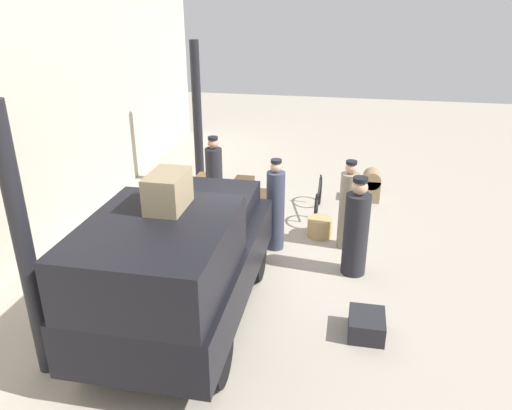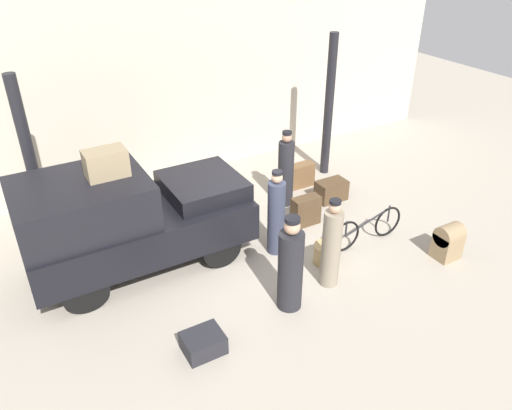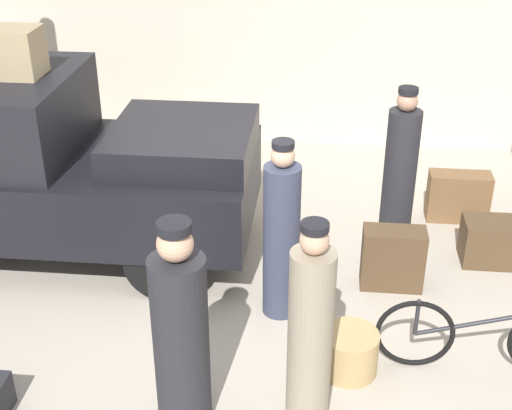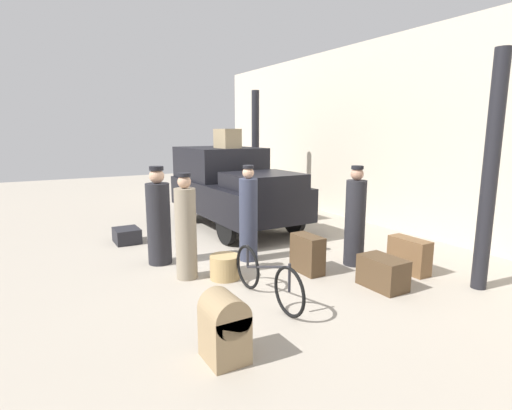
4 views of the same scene
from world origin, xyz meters
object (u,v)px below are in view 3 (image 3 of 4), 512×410
trunk_large_brown (496,242)px  suitcase_small_leather (458,197)px  porter_standing_middle (281,237)px  conductor_in_dark_uniform (181,336)px  bicycle (481,337)px  wicker_basket (349,352)px  truck (42,159)px  porter_with_bicycle (310,331)px  suitcase_tan_flat (393,258)px  porter_lifting_near_truck (400,172)px  trunk_on_truck_roof (5,52)px

trunk_large_brown → suitcase_small_leather: suitcase_small_leather is taller
porter_standing_middle → conductor_in_dark_uniform: size_ratio=1.00×
bicycle → wicker_basket: 1.09m
truck → suitcase_small_leather: truck is taller
porter_with_bicycle → trunk_large_brown: bearing=52.0°
porter_standing_middle → trunk_large_brown: bearing=26.7°
truck → suitcase_small_leather: size_ratio=5.71×
truck → conductor_in_dark_uniform: size_ratio=2.30×
bicycle → porter_with_bicycle: (-1.40, -0.63, 0.44)m
porter_standing_middle → suitcase_tan_flat: 1.28m
conductor_in_dark_uniform → suitcase_small_leather: bearing=53.5°
suitcase_tan_flat → bicycle: bearing=-61.8°
suitcase_small_leather → bicycle: bearing=-94.5°
porter_lifting_near_truck → trunk_large_brown: bearing=-20.6°
conductor_in_dark_uniform → trunk_on_truck_roof: (-2.11, 2.40, 1.36)m
porter_with_bicycle → porter_lifting_near_truck: porter_lifting_near_truck is taller
bicycle → porter_lifting_near_truck: bearing=104.3°
conductor_in_dark_uniform → trunk_on_truck_roof: 3.47m
wicker_basket → trunk_large_brown: trunk_large_brown is taller
bicycle → trunk_large_brown: (0.47, 1.76, -0.10)m
porter_with_bicycle → truck: bearing=141.7°
porter_lifting_near_truck → trunk_large_brown: (1.01, -0.38, -0.57)m
porter_standing_middle → suitcase_small_leather: porter_standing_middle is taller
porter_lifting_near_truck → trunk_on_truck_roof: trunk_on_truck_roof is taller
conductor_in_dark_uniform → suitcase_tan_flat: 2.65m
porter_standing_middle → trunk_large_brown: porter_standing_middle is taller
porter_with_bicycle → bicycle: bearing=24.3°
porter_standing_middle → bicycle: bearing=-21.3°
wicker_basket → porter_lifting_near_truck: size_ratio=0.27×
porter_standing_middle → trunk_large_brown: size_ratio=2.51×
bicycle → trunk_on_truck_roof: bearing=160.1°
porter_lifting_near_truck → suitcase_tan_flat: porter_lifting_near_truck is taller
suitcase_tan_flat → wicker_basket: bearing=-108.3°
wicker_basket → porter_with_bicycle: 0.85m
conductor_in_dark_uniform → trunk_large_brown: size_ratio=2.51×
wicker_basket → suitcase_small_leather: suitcase_small_leather is taller
wicker_basket → porter_lifting_near_truck: bearing=76.8°
truck → porter_standing_middle: 2.72m
trunk_on_truck_roof → porter_lifting_near_truck: bearing=7.6°
truck → porter_with_bicycle: bearing=-38.3°
trunk_large_brown → trunk_on_truck_roof: bearing=-178.3°
wicker_basket → conductor_in_dark_uniform: size_ratio=0.28×
suitcase_small_leather → wicker_basket: bearing=-114.8°
porter_lifting_near_truck → trunk_large_brown: size_ratio=2.53×
wicker_basket → conductor_in_dark_uniform: 1.55m
conductor_in_dark_uniform → trunk_on_truck_roof: bearing=131.4°
porter_with_bicycle → trunk_on_truck_roof: size_ratio=2.47×
trunk_large_brown → suitcase_tan_flat: size_ratio=1.09×
truck → trunk_on_truck_roof: (-0.20, 0.00, 1.11)m
suitcase_small_leather → trunk_on_truck_roof: 5.12m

